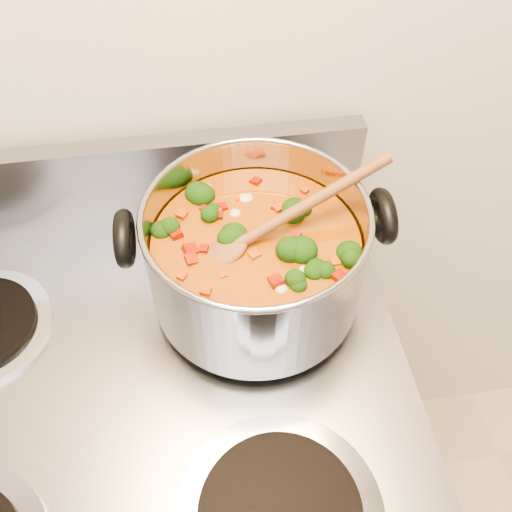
{
  "coord_description": "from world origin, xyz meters",
  "views": [
    {
      "loc": [
        0.18,
        0.85,
        1.57
      ],
      "look_at": [
        0.25,
        1.3,
        1.01
      ],
      "focal_mm": 40.0,
      "sensor_mm": 36.0,
      "label": 1
    }
  ],
  "objects": [
    {
      "name": "cooktop_crumbs",
      "position": [
        0.18,
        1.28,
        0.92
      ],
      "size": [
        0.33,
        0.21,
        0.01
      ],
      "color": "black",
      "rests_on": "electric_range"
    },
    {
      "name": "wooden_spoon",
      "position": [
        0.27,
        1.31,
        1.06
      ],
      "size": [
        0.26,
        0.1,
        0.09
      ],
      "rotation": [
        0.0,
        0.0,
        0.29
      ],
      "color": "brown",
      "rests_on": "stockpot"
    },
    {
      "name": "stockpot",
      "position": [
        0.25,
        1.3,
        1.01
      ],
      "size": [
        0.34,
        0.28,
        0.17
      ],
      "rotation": [
        0.0,
        0.0,
        -0.03
      ],
      "color": "#9C9CA4",
      "rests_on": "electric_range"
    }
  ]
}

